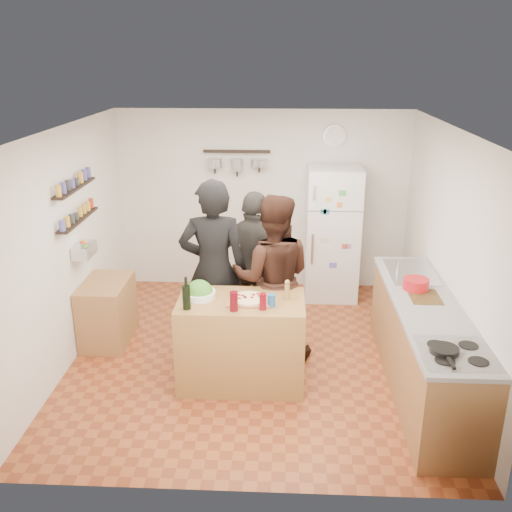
# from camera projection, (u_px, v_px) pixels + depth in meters

# --- Properties ---
(room_shell) EXTENTS (4.20, 4.20, 4.20)m
(room_shell) POSITION_uv_depth(u_px,v_px,m) (257.00, 239.00, 6.33)
(room_shell) COLOR brown
(room_shell) RESTS_ON ground
(prep_island) EXTENTS (1.25, 0.72, 0.91)m
(prep_island) POSITION_uv_depth(u_px,v_px,m) (242.00, 341.00, 5.75)
(prep_island) COLOR #9E6F3A
(prep_island) RESTS_ON floor
(pizza_board) EXTENTS (0.42, 0.34, 0.02)m
(pizza_board) POSITION_uv_depth(u_px,v_px,m) (249.00, 300.00, 5.57)
(pizza_board) COLOR #945835
(pizza_board) RESTS_ON prep_island
(pizza) EXTENTS (0.34, 0.34, 0.02)m
(pizza) POSITION_uv_depth(u_px,v_px,m) (249.00, 298.00, 5.56)
(pizza) COLOR beige
(pizza) RESTS_ON pizza_board
(salad_bowl) EXTENTS (0.32, 0.32, 0.06)m
(salad_bowl) POSITION_uv_depth(u_px,v_px,m) (199.00, 294.00, 5.65)
(salad_bowl) COLOR silver
(salad_bowl) RESTS_ON prep_island
(wine_bottle) EXTENTS (0.08, 0.08, 0.23)m
(wine_bottle) POSITION_uv_depth(u_px,v_px,m) (186.00, 297.00, 5.37)
(wine_bottle) COLOR black
(wine_bottle) RESTS_ON prep_island
(wine_glass_near) EXTENTS (0.08, 0.08, 0.19)m
(wine_glass_near) POSITION_uv_depth(u_px,v_px,m) (234.00, 301.00, 5.34)
(wine_glass_near) COLOR #4F0610
(wine_glass_near) RESTS_ON prep_island
(wine_glass_far) EXTENTS (0.07, 0.07, 0.16)m
(wine_glass_far) POSITION_uv_depth(u_px,v_px,m) (263.00, 302.00, 5.37)
(wine_glass_far) COLOR #610812
(wine_glass_far) RESTS_ON prep_island
(pepper_mill) EXTENTS (0.05, 0.05, 0.16)m
(pepper_mill) POSITION_uv_depth(u_px,v_px,m) (287.00, 292.00, 5.59)
(pepper_mill) COLOR olive
(pepper_mill) RESTS_ON prep_island
(salt_canister) EXTENTS (0.07, 0.07, 0.12)m
(salt_canister) POSITION_uv_depth(u_px,v_px,m) (271.00, 300.00, 5.45)
(salt_canister) COLOR #1B5195
(salt_canister) RESTS_ON prep_island
(person_left) EXTENTS (0.76, 0.52, 2.00)m
(person_left) POSITION_uv_depth(u_px,v_px,m) (214.00, 270.00, 6.10)
(person_left) COLOR black
(person_left) RESTS_ON floor
(person_center) EXTENTS (0.91, 0.72, 1.84)m
(person_center) POSITION_uv_depth(u_px,v_px,m) (272.00, 278.00, 6.11)
(person_center) COLOR black
(person_center) RESTS_ON floor
(person_back) EXTENTS (1.10, 0.89, 1.75)m
(person_back) POSITION_uv_depth(u_px,v_px,m) (255.00, 265.00, 6.61)
(person_back) COLOR #2C2927
(person_back) RESTS_ON floor
(counter_run) EXTENTS (0.63, 2.63, 0.90)m
(counter_run) POSITION_uv_depth(u_px,v_px,m) (424.00, 347.00, 5.64)
(counter_run) COLOR #9E7042
(counter_run) RESTS_ON floor
(stove_top) EXTENTS (0.60, 0.62, 0.02)m
(stove_top) POSITION_uv_depth(u_px,v_px,m) (457.00, 354.00, 4.59)
(stove_top) COLOR white
(stove_top) RESTS_ON counter_run
(skillet) EXTENTS (0.24, 0.24, 0.05)m
(skillet) POSITION_uv_depth(u_px,v_px,m) (444.00, 350.00, 4.59)
(skillet) COLOR black
(skillet) RESTS_ON stove_top
(sink) EXTENTS (0.50, 0.80, 0.03)m
(sink) POSITION_uv_depth(u_px,v_px,m) (411.00, 272.00, 6.28)
(sink) COLOR silver
(sink) RESTS_ON counter_run
(cutting_board) EXTENTS (0.30, 0.40, 0.02)m
(cutting_board) POSITION_uv_depth(u_px,v_px,m) (425.00, 298.00, 5.65)
(cutting_board) COLOR olive
(cutting_board) RESTS_ON counter_run
(red_bowl) EXTENTS (0.26, 0.26, 0.11)m
(red_bowl) POSITION_uv_depth(u_px,v_px,m) (416.00, 284.00, 5.82)
(red_bowl) COLOR red
(red_bowl) RESTS_ON counter_run
(fridge) EXTENTS (0.70, 0.68, 1.80)m
(fridge) POSITION_uv_depth(u_px,v_px,m) (332.00, 233.00, 7.68)
(fridge) COLOR white
(fridge) RESTS_ON floor
(wall_clock) EXTENTS (0.30, 0.03, 0.30)m
(wall_clock) POSITION_uv_depth(u_px,v_px,m) (335.00, 136.00, 7.57)
(wall_clock) COLOR silver
(wall_clock) RESTS_ON back_wall
(spice_shelf_lower) EXTENTS (0.12, 1.00, 0.02)m
(spice_shelf_lower) POSITION_uv_depth(u_px,v_px,m) (78.00, 220.00, 6.16)
(spice_shelf_lower) COLOR black
(spice_shelf_lower) RESTS_ON left_wall
(spice_shelf_upper) EXTENTS (0.12, 1.00, 0.02)m
(spice_shelf_upper) POSITION_uv_depth(u_px,v_px,m) (75.00, 188.00, 6.04)
(spice_shelf_upper) COLOR black
(spice_shelf_upper) RESTS_ON left_wall
(produce_basket) EXTENTS (0.18, 0.35, 0.14)m
(produce_basket) POSITION_uv_depth(u_px,v_px,m) (84.00, 250.00, 6.27)
(produce_basket) COLOR silver
(produce_basket) RESTS_ON left_wall
(side_table) EXTENTS (0.50, 0.80, 0.73)m
(side_table) POSITION_uv_depth(u_px,v_px,m) (107.00, 311.00, 6.62)
(side_table) COLOR #A06A43
(side_table) RESTS_ON floor
(pot_rack) EXTENTS (0.90, 0.04, 0.04)m
(pot_rack) POSITION_uv_depth(u_px,v_px,m) (237.00, 151.00, 7.62)
(pot_rack) COLOR black
(pot_rack) RESTS_ON back_wall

